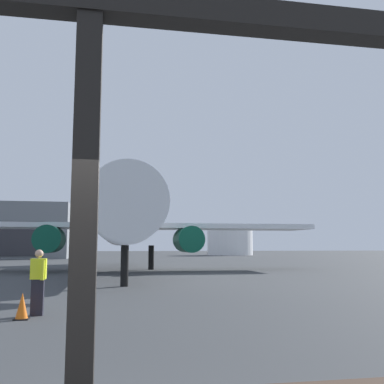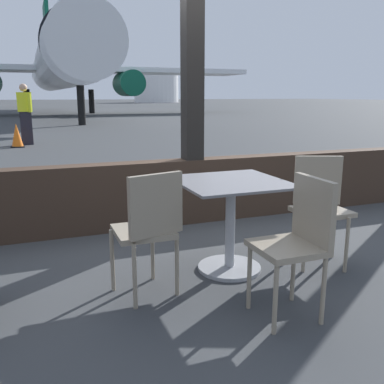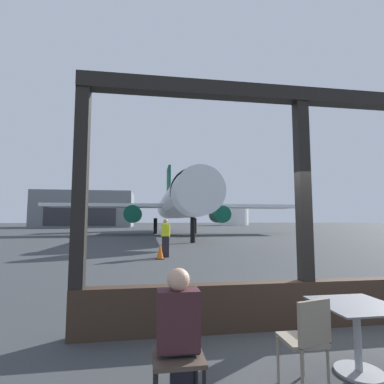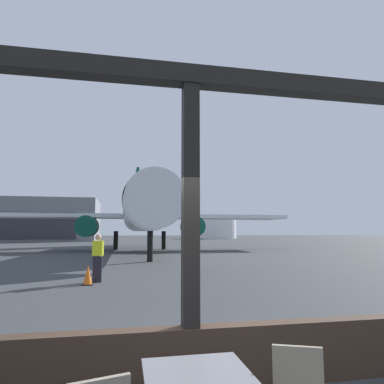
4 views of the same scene
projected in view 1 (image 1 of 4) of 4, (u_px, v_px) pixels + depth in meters
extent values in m
plane|color=#383A3D|center=(111.00, 265.00, 42.19)|extent=(220.00, 220.00, 0.00)
cube|color=black|center=(91.00, 2.00, 3.58)|extent=(7.33, 0.24, 0.24)
cube|color=black|center=(84.00, 244.00, 3.34)|extent=(0.20, 0.20, 3.71)
cylinder|color=silver|center=(121.00, 223.00, 33.22)|extent=(3.45, 28.32, 3.45)
cone|color=silver|center=(127.00, 203.00, 18.12)|extent=(3.28, 2.60, 3.28)
cylinder|color=black|center=(126.00, 204.00, 20.00)|extent=(3.52, 0.90, 3.52)
cube|color=silver|center=(12.00, 225.00, 31.46)|extent=(13.76, 4.20, 0.36)
cube|color=silver|center=(221.00, 227.00, 34.17)|extent=(13.76, 4.20, 0.36)
cylinder|color=#0C4C38|center=(50.00, 239.00, 30.46)|extent=(1.90, 3.20, 1.90)
cylinder|color=#0C4C38|center=(188.00, 240.00, 32.19)|extent=(1.90, 3.20, 1.90)
cube|color=#0C4C38|center=(120.00, 190.00, 46.10)|extent=(0.36, 4.40, 5.20)
cylinder|color=black|center=(125.00, 266.00, 19.94)|extent=(0.36, 0.36, 1.87)
cylinder|color=black|center=(88.00, 258.00, 33.08)|extent=(0.44, 0.44, 1.87)
cylinder|color=black|center=(151.00, 257.00, 33.92)|extent=(0.44, 0.44, 1.87)
cube|color=black|center=(37.00, 297.00, 11.63)|extent=(0.32, 0.20, 0.95)
cube|color=yellow|center=(39.00, 269.00, 11.73)|extent=(0.40, 0.22, 0.55)
sphere|color=tan|center=(39.00, 254.00, 11.78)|extent=(0.22, 0.22, 0.22)
cylinder|color=yellow|center=(43.00, 270.00, 11.55)|extent=(0.09, 0.09, 0.52)
cylinder|color=yellow|center=(35.00, 269.00, 11.89)|extent=(0.09, 0.09, 0.52)
cone|color=orange|center=(22.00, 306.00, 10.99)|extent=(0.32, 0.32, 0.66)
cube|color=black|center=(21.00, 319.00, 10.95)|extent=(0.36, 0.36, 0.03)
cube|color=slate|center=(0.00, 231.00, 66.02)|extent=(21.08, 13.62, 8.03)
cylinder|color=white|center=(230.00, 241.00, 86.35)|extent=(8.95, 8.95, 5.39)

